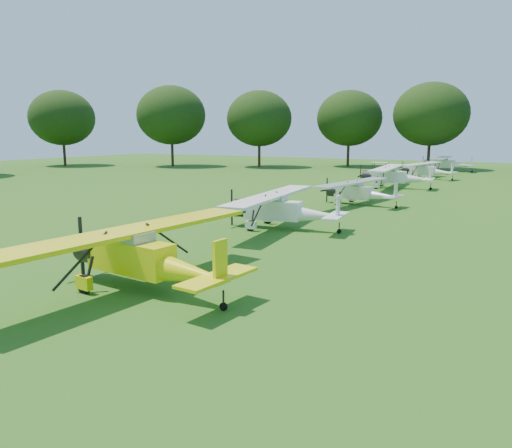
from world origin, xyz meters
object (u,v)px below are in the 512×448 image
Objects in this scene: aircraft_3 at (281,207)px; aircraft_4 at (359,190)px; aircraft_6 at (426,169)px; aircraft_7 at (446,163)px; golf_cart at (379,171)px; aircraft_5 at (394,175)px; aircraft_2 at (141,253)px.

aircraft_3 is 11.54m from aircraft_4.
aircraft_6 is 13.10m from aircraft_7.
aircraft_3 reaches higher than golf_cart.
aircraft_7 is at bearing 98.77° from aircraft_6.
aircraft_3 is 0.99× the size of aircraft_7.
aircraft_3 is at bearing -85.18° from aircraft_4.
aircraft_7 is at bearing 98.40° from aircraft_4.
aircraft_5 reaches higher than aircraft_4.
aircraft_5 reaches higher than aircraft_3.
aircraft_6 is at bearing -17.72° from golf_cart.
aircraft_4 is (0.81, 11.51, -0.13)m from aircraft_3.
aircraft_5 reaches higher than golf_cart.
aircraft_3 reaches higher than aircraft_4.
aircraft_5 is at bearing 96.26° from aircraft_2.
aircraft_6 is at bearing -92.97° from aircraft_7.
aircraft_5 is at bearing -73.21° from golf_cart.
aircraft_6 is 6.17m from golf_cart.
aircraft_4 is at bearing 79.41° from aircraft_3.
golf_cart is at bearing 106.15° from aircraft_5.
aircraft_7 is at bearing 94.87° from aircraft_2.
aircraft_2 is 50.80m from golf_cart.
aircraft_2 is 49.02m from aircraft_6.
aircraft_3 is at bearing -95.21° from aircraft_5.
aircraft_4 is at bearing -91.86° from aircraft_5.
aircraft_3 is 49.67m from aircraft_7.
aircraft_5 is at bearing -83.81° from aircraft_6.
aircraft_2 is 1.06× the size of aircraft_3.
golf_cart is at bearing 176.38° from aircraft_6.
aircraft_5 is (-0.76, 36.93, -0.02)m from aircraft_2.
aircraft_2 reaches higher than aircraft_5.
aircraft_4 is 12.99m from aircraft_5.
aircraft_4 is 4.58× the size of golf_cart.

